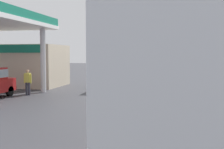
% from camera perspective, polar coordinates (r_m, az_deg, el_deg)
% --- Properties ---
extents(ground, '(120.00, 120.00, 0.00)m').
position_cam_1_polar(ground, '(23.96, 8.53, -2.22)').
color(ground, '#38383D').
extents(lane_divider_stripe, '(0.16, 50.00, 0.01)m').
position_cam_1_polar(lane_divider_stripe, '(19.01, 7.60, -3.83)').
color(lane_divider_stripe, '#D8CC4C').
rests_on(lane_divider_stripe, ground).
extents(coach_bus_main, '(2.60, 11.04, 3.69)m').
position_cam_1_polar(coach_bus_main, '(7.87, 15.84, -2.50)').
color(coach_bus_main, silver).
rests_on(coach_bus_main, ground).
extents(gas_station_roadside, '(9.10, 11.95, 5.10)m').
position_cam_1_polar(gas_station_roadside, '(22.93, -20.63, 3.86)').
color(gas_station_roadside, '#147259').
rests_on(gas_station_roadside, ground).
extents(minibus_opposing_lane, '(2.04, 6.13, 2.44)m').
position_cam_1_polar(minibus_opposing_lane, '(22.24, 2.22, 1.14)').
color(minibus_opposing_lane, '#BFB799').
rests_on(minibus_opposing_lane, ground).
extents(pedestrian_near_pump, '(0.55, 0.22, 1.66)m').
position_cam_1_polar(pedestrian_near_pump, '(18.73, -16.83, -1.23)').
color(pedestrian_near_pump, '#33333F').
rests_on(pedestrian_near_pump, ground).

